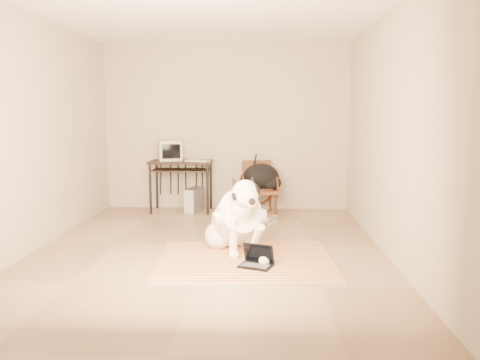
# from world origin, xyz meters

# --- Properties ---
(floor) EXTENTS (4.50, 4.50, 0.00)m
(floor) POSITION_xyz_m (0.00, 0.00, 0.00)
(floor) COLOR #9B7D5F
(floor) RESTS_ON ground
(ceiling) EXTENTS (4.50, 4.50, 0.00)m
(ceiling) POSITION_xyz_m (0.00, 0.00, 2.70)
(ceiling) COLOR white
(ceiling) RESTS_ON wall_back
(wall_back) EXTENTS (4.50, 0.00, 4.50)m
(wall_back) POSITION_xyz_m (0.00, 2.25, 1.35)
(wall_back) COLOR #BFB29C
(wall_back) RESTS_ON floor
(wall_front) EXTENTS (4.50, 0.00, 4.50)m
(wall_front) POSITION_xyz_m (0.00, -2.25, 1.35)
(wall_front) COLOR #BFB29C
(wall_front) RESTS_ON floor
(wall_left) EXTENTS (0.00, 4.50, 4.50)m
(wall_left) POSITION_xyz_m (-2.00, 0.00, 1.35)
(wall_left) COLOR #BFB29C
(wall_left) RESTS_ON floor
(wall_right) EXTENTS (0.00, 4.50, 4.50)m
(wall_right) POSITION_xyz_m (2.00, 0.00, 1.35)
(wall_right) COLOR #BFB29C
(wall_right) RESTS_ON floor
(rug) EXTENTS (1.96, 1.55, 0.02)m
(rug) POSITION_xyz_m (0.44, -0.59, 0.01)
(rug) COLOR orange
(rug) RESTS_ON floor
(dog) EXTENTS (0.76, 1.17, 0.95)m
(dog) POSITION_xyz_m (0.32, -0.29, 0.38)
(dog) COLOR white
(dog) RESTS_ON rug
(laptop) EXTENTS (0.39, 0.33, 0.23)m
(laptop) POSITION_xyz_m (0.56, -0.82, 0.08)
(laptop) COLOR black
(laptop) RESTS_ON rug
(computer_desk) EXTENTS (0.99, 0.55, 0.83)m
(computer_desk) POSITION_xyz_m (-0.70, 1.93, 0.71)
(computer_desk) COLOR black
(computer_desk) RESTS_ON floor
(crt_monitor) EXTENTS (0.44, 0.43, 0.32)m
(crt_monitor) POSITION_xyz_m (-0.88, 1.98, 0.99)
(crt_monitor) COLOR beige
(crt_monitor) RESTS_ON computer_desk
(desk_keyboard) EXTENTS (0.41, 0.26, 0.03)m
(desk_keyboard) POSITION_xyz_m (-0.42, 1.82, 0.84)
(desk_keyboard) COLOR beige
(desk_keyboard) RESTS_ON computer_desk
(pc_tower) EXTENTS (0.28, 0.45, 0.39)m
(pc_tower) POSITION_xyz_m (-0.49, 1.90, 0.19)
(pc_tower) COLOR #525154
(pc_tower) RESTS_ON floor
(rattan_chair) EXTENTS (0.63, 0.61, 0.83)m
(rattan_chair) POSITION_xyz_m (0.54, 1.88, 0.42)
(rattan_chair) COLOR brown
(rattan_chair) RESTS_ON floor
(backpack) EXTENTS (0.60, 0.47, 0.42)m
(backpack) POSITION_xyz_m (0.61, 1.85, 0.57)
(backpack) COLOR black
(backpack) RESTS_ON rattan_chair
(sneaker_left) EXTENTS (0.13, 0.32, 0.11)m
(sneaker_left) POSITION_xyz_m (0.23, 1.09, 0.05)
(sneaker_left) COLOR white
(sneaker_left) RESTS_ON floor
(sneaker_right) EXTENTS (0.22, 0.29, 0.10)m
(sneaker_right) POSITION_xyz_m (0.72, 1.21, 0.04)
(sneaker_right) COLOR white
(sneaker_right) RESTS_ON floor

